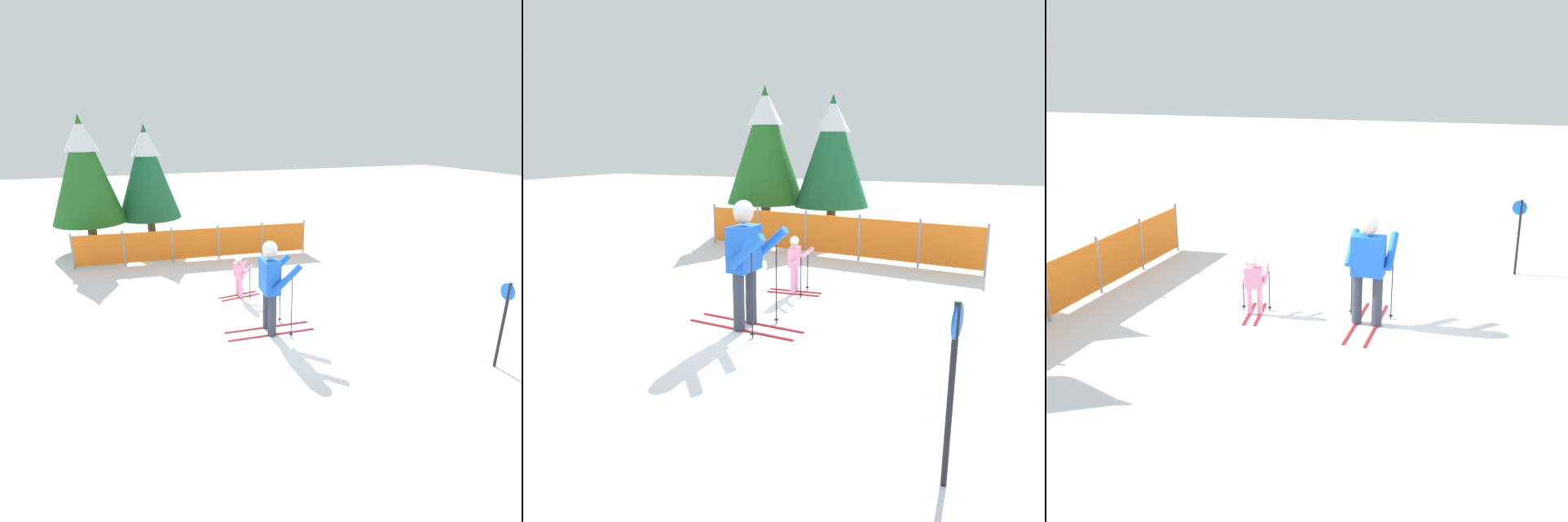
{
  "view_description": "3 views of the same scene",
  "coord_description": "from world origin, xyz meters",
  "views": [
    {
      "loc": [
        -2.62,
        -6.82,
        3.83
      ],
      "look_at": [
        0.3,
        1.23,
        1.03
      ],
      "focal_mm": 28.0,
      "sensor_mm": 36.0,
      "label": 1
    },
    {
      "loc": [
        3.46,
        -6.24,
        2.61
      ],
      "look_at": [
        0.13,
        1.0,
        0.77
      ],
      "focal_mm": 35.0,
      "sensor_mm": 36.0,
      "label": 2
    },
    {
      "loc": [
        -9.69,
        -1.51,
        4.3
      ],
      "look_at": [
        0.18,
        0.95,
        0.95
      ],
      "focal_mm": 45.0,
      "sensor_mm": 36.0,
      "label": 3
    }
  ],
  "objects": [
    {
      "name": "ground_plane",
      "position": [
        0.0,
        0.0,
        0.0
      ],
      "size": [
        60.0,
        60.0,
        0.0
      ],
      "primitive_type": "plane",
      "color": "white"
    },
    {
      "name": "conifer_far",
      "position": [
        -3.39,
        7.36,
        2.63
      ],
      "size": [
        2.29,
        2.29,
        4.26
      ],
      "color": "#4C3823",
      "rests_on": "ground_plane"
    },
    {
      "name": "skier_adult",
      "position": [
        0.04,
        -0.08,
        1.11
      ],
      "size": [
        1.77,
        0.81,
        1.85
      ],
      "rotation": [
        0.0,
        0.0,
        -0.06
      ],
      "color": "maroon",
      "rests_on": "ground_plane"
    },
    {
      "name": "safety_fence",
      "position": [
        -0.44,
        4.93,
        0.53
      ],
      "size": [
        6.92,
        0.7,
        1.07
      ],
      "rotation": [
        0.0,
        0.0,
        -0.09
      ],
      "color": "gray",
      "rests_on": "ground_plane"
    },
    {
      "name": "conifer_near",
      "position": [
        -1.46,
        7.75,
        2.46
      ],
      "size": [
        2.15,
        2.15,
        3.98
      ],
      "color": "#4C3823",
      "rests_on": "ground_plane"
    },
    {
      "name": "skier_child",
      "position": [
        -0.02,
        1.81,
        0.6
      ],
      "size": [
        0.99,
        0.51,
        1.04
      ],
      "rotation": [
        0.0,
        0.0,
        0.12
      ],
      "color": "maroon",
      "rests_on": "ground_plane"
    },
    {
      "name": "trail_marker",
      "position": [
        3.14,
        -2.53,
        0.93
      ],
      "size": [
        0.06,
        0.28,
        1.51
      ],
      "color": "black",
      "rests_on": "ground_plane"
    }
  ]
}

